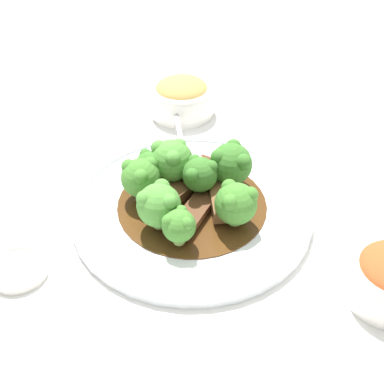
% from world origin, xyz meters
% --- Properties ---
extents(ground_plane, '(4.00, 4.00, 0.00)m').
position_xyz_m(ground_plane, '(0.00, 0.00, 0.00)').
color(ground_plane, white).
extents(main_plate, '(0.28, 0.28, 0.02)m').
position_xyz_m(main_plate, '(0.00, 0.00, 0.01)').
color(main_plate, white).
rests_on(main_plate, ground_plane).
extents(beef_strip_0, '(0.07, 0.07, 0.01)m').
position_xyz_m(beef_strip_0, '(-0.03, -0.04, 0.02)').
color(beef_strip_0, '#56331E').
rests_on(beef_strip_0, main_plate).
extents(beef_strip_1, '(0.07, 0.06, 0.01)m').
position_xyz_m(beef_strip_1, '(0.03, -0.01, 0.03)').
color(beef_strip_1, brown).
rests_on(beef_strip_1, main_plate).
extents(beef_strip_2, '(0.07, 0.07, 0.01)m').
position_xyz_m(beef_strip_2, '(0.01, 0.02, 0.02)').
color(beef_strip_2, '#56331E').
rests_on(beef_strip_2, main_plate).
extents(beef_strip_3, '(0.04, 0.07, 0.02)m').
position_xyz_m(beef_strip_3, '(-0.03, 0.01, 0.03)').
color(beef_strip_3, brown).
rests_on(beef_strip_3, main_plate).
extents(broccoli_floret_0, '(0.05, 0.05, 0.05)m').
position_xyz_m(broccoli_floret_0, '(-0.05, -0.02, 0.05)').
color(broccoli_floret_0, '#7FA84C').
rests_on(broccoli_floret_0, main_plate).
extents(broccoli_floret_1, '(0.04, 0.04, 0.05)m').
position_xyz_m(broccoli_floret_1, '(-0.01, -0.01, 0.05)').
color(broccoli_floret_1, '#8EB756').
rests_on(broccoli_floret_1, main_plate).
extents(broccoli_floret_2, '(0.05, 0.05, 0.06)m').
position_xyz_m(broccoli_floret_2, '(0.01, -0.04, 0.05)').
color(broccoli_floret_2, '#7FA84C').
rests_on(broccoli_floret_2, main_plate).
extents(broccoli_floret_3, '(0.04, 0.04, 0.04)m').
position_xyz_m(broccoli_floret_3, '(0.03, 0.06, 0.04)').
color(broccoli_floret_3, '#8EB756').
rests_on(broccoli_floret_3, main_plate).
extents(broccoli_floret_4, '(0.05, 0.05, 0.05)m').
position_xyz_m(broccoli_floret_4, '(-0.03, 0.05, 0.05)').
color(broccoli_floret_4, '#7FA84C').
rests_on(broccoli_floret_4, main_plate).
extents(broccoli_floret_5, '(0.05, 0.05, 0.05)m').
position_xyz_m(broccoli_floret_5, '(0.05, -0.03, 0.05)').
color(broccoli_floret_5, '#7FA84C').
rests_on(broccoli_floret_5, main_plate).
extents(broccoli_floret_6, '(0.05, 0.05, 0.05)m').
position_xyz_m(broccoli_floret_6, '(0.05, 0.03, 0.05)').
color(broccoli_floret_6, '#7FA84C').
rests_on(broccoli_floret_6, main_plate).
extents(broccoli_floret_7, '(0.04, 0.04, 0.05)m').
position_xyz_m(broccoli_floret_7, '(0.04, -0.05, 0.04)').
color(broccoli_floret_7, '#7FA84C').
rests_on(broccoli_floret_7, main_plate).
extents(serving_spoon, '(0.07, 0.22, 0.01)m').
position_xyz_m(serving_spoon, '(-0.02, -0.08, 0.03)').
color(serving_spoon, '#B7B7BC').
rests_on(serving_spoon, main_plate).
extents(side_bowl_appetizer, '(0.10, 0.10, 0.05)m').
position_xyz_m(side_bowl_appetizer, '(-0.06, -0.22, 0.03)').
color(side_bowl_appetizer, white).
rests_on(side_bowl_appetizer, ground_plane).
extents(sauce_dish, '(0.06, 0.06, 0.01)m').
position_xyz_m(sauce_dish, '(0.20, 0.03, 0.01)').
color(sauce_dish, white).
rests_on(sauce_dish, ground_plane).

